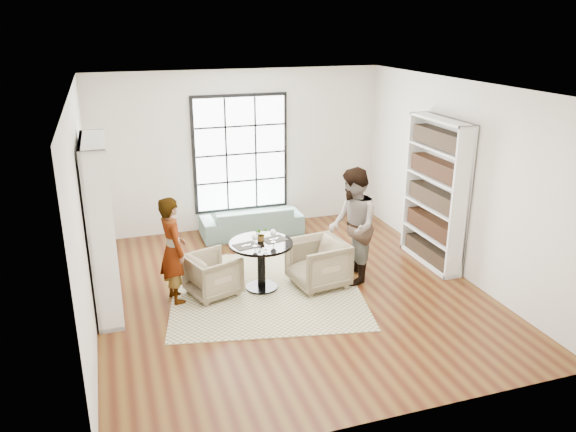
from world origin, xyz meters
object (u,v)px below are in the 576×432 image
object	(u,v)px
pedestal_table	(261,255)
wine_glass_right	(273,233)
armchair_right	(318,263)
armchair_left	(213,275)
person_right	(353,226)
flower_centerpiece	(261,234)
sofa	(252,221)
person_left	(173,250)
wine_glass_left	(255,237)

from	to	relation	value
pedestal_table	wine_glass_right	bearing A→B (deg)	-17.77
armchair_right	wine_glass_right	distance (m)	0.86
armchair_left	person_right	world-z (taller)	person_right
pedestal_table	flower_centerpiece	distance (m)	0.32
flower_centerpiece	armchair_left	bearing A→B (deg)	-178.27
pedestal_table	person_right	bearing A→B (deg)	-6.30
sofa	person_left	xyz separation A→B (m)	(-1.70, -2.19, 0.50)
pedestal_table	wine_glass_left	bearing A→B (deg)	-134.28
sofa	flower_centerpiece	world-z (taller)	flower_centerpiece
person_left	wine_glass_left	distance (m)	1.16
sofa	pedestal_table	bearing A→B (deg)	79.45
sofa	armchair_left	distance (m)	2.48
sofa	flower_centerpiece	bearing A→B (deg)	79.55
armchair_left	armchair_right	distance (m)	1.58
flower_centerpiece	wine_glass_right	bearing A→B (deg)	-36.86
person_left	armchair_right	bearing A→B (deg)	-106.45
wine_glass_left	armchair_right	bearing A→B (deg)	-1.50
sofa	person_left	distance (m)	2.82
armchair_left	flower_centerpiece	distance (m)	0.91
person_right	flower_centerpiece	size ratio (longest dim) A/B	8.50
sofa	person_left	bearing A→B (deg)	52.54
pedestal_table	sofa	size ratio (longest dim) A/B	0.50
pedestal_table	armchair_left	bearing A→B (deg)	176.83
pedestal_table	flower_centerpiece	size ratio (longest dim) A/B	4.47
armchair_left	person_left	size ratio (longest dim) A/B	0.44
armchair_right	person_right	xyz separation A→B (m)	(0.55, 0.00, 0.53)
wine_glass_left	flower_centerpiece	xyz separation A→B (m)	(0.14, 0.19, -0.04)
flower_centerpiece	sofa	bearing A→B (deg)	79.19
armchair_left	wine_glass_right	bearing A→B (deg)	-114.78
armchair_right	flower_centerpiece	distance (m)	0.99
pedestal_table	wine_glass_right	world-z (taller)	wine_glass_right
person_right	wine_glass_left	bearing A→B (deg)	-77.11
person_right	wine_glass_right	xyz separation A→B (m)	(-1.22, 0.10, 0.00)
person_left	wine_glass_right	world-z (taller)	person_left
wine_glass_right	flower_centerpiece	bearing A→B (deg)	143.14
person_right	wine_glass_right	size ratio (longest dim) A/B	8.95
wine_glass_right	person_right	bearing A→B (deg)	-4.61
armchair_left	wine_glass_right	world-z (taller)	wine_glass_right
person_right	flower_centerpiece	world-z (taller)	person_right
armchair_left	wine_glass_left	distance (m)	0.85
person_left	person_right	world-z (taller)	person_right
person_left	wine_glass_left	bearing A→B (deg)	-109.57
armchair_left	person_left	distance (m)	0.72
armchair_left	armchair_right	size ratio (longest dim) A/B	0.87
wine_glass_left	sofa	bearing A→B (deg)	76.76
armchair_left	flower_centerpiece	xyz separation A→B (m)	(0.74, 0.02, 0.54)
armchair_left	person_left	bearing A→B (deg)	71.31
wine_glass_right	flower_centerpiece	xyz separation A→B (m)	(-0.16, 0.12, -0.04)
wine_glass_left	armchair_left	bearing A→B (deg)	164.25
armchair_left	flower_centerpiece	size ratio (longest dim) A/B	3.29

